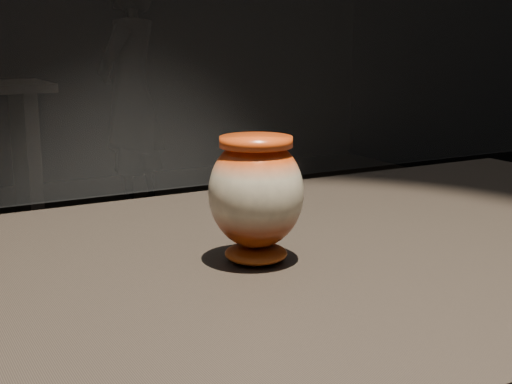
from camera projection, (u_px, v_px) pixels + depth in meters
The scene contains 2 objects.
main_vase at pixel (256, 194), 0.89m from camera, with size 0.13×0.13×0.16m.
visitor at pixel (131, 94), 4.66m from camera, with size 0.58×0.38×1.60m, color black.
Camera 1 is at (-0.28, -0.77, 1.18)m, focal length 50.00 mm.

